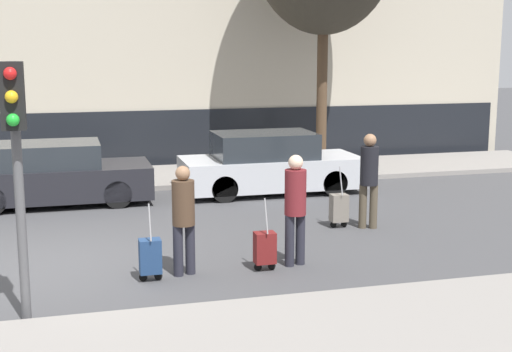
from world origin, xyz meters
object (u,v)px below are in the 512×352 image
parked_car_2 (269,165)px  pedestrian_right (369,175)px  trolley_right (339,208)px  traffic_light (15,139)px  pedestrian_left (183,214)px  trolley_left (150,256)px  trolley_center (265,248)px  parked_car_1 (53,175)px  pedestrian_center (295,203)px

parked_car_2 → pedestrian_right: size_ratio=2.32×
trolley_right → traffic_light: traffic_light is taller
pedestrian_left → trolley_left: 0.80m
parked_car_2 → pedestrian_right: bearing=-76.6°
trolley_center → traffic_light: 4.20m
pedestrian_left → trolley_center: size_ratio=1.47×
parked_car_2 → pedestrian_left: 6.33m
parked_car_1 → pedestrian_left: 5.96m
pedestrian_center → traffic_light: (-4.01, -1.44, 1.32)m
pedestrian_center → pedestrian_right: 2.78m
parked_car_2 → trolley_right: (0.37, -3.52, -0.29)m
parked_car_1 → trolley_center: parked_car_1 is taller
trolley_center → pedestrian_right: bearing=37.3°
pedestrian_left → traffic_light: bearing=-162.9°
parked_car_1 → pedestrian_right: pedestrian_right is taller
trolley_center → traffic_light: bearing=-159.4°
pedestrian_left → traffic_light: size_ratio=0.52×
pedestrian_left → parked_car_2: bearing=46.7°
trolley_center → trolley_right: trolley_right is taller
parked_car_1 → pedestrian_left: (1.94, -5.62, 0.31)m
parked_car_1 → traffic_light: 7.25m
trolley_left → pedestrian_left: bearing=15.4°
traffic_light → trolley_left: bearing=36.8°
trolley_right → trolley_center: bearing=-133.8°
parked_car_2 → pedestrian_right: pedestrian_right is taller
trolley_center → pedestrian_right: size_ratio=0.63×
trolley_center → trolley_right: size_ratio=0.97×
pedestrian_left → traffic_light: (-2.24, -1.42, 1.38)m
parked_car_2 → pedestrian_center: size_ratio=2.37×
pedestrian_center → traffic_light: traffic_light is taller
trolley_right → trolley_left: bearing=-150.2°
pedestrian_right → trolley_right: bearing=-179.9°
parked_car_1 → parked_car_2: 4.90m
trolley_center → traffic_light: (-3.47, -1.31, 1.97)m
pedestrian_right → pedestrian_left: bearing=-133.3°
pedestrian_left → trolley_left: size_ratio=1.43×
pedestrian_right → traffic_light: traffic_light is taller
parked_car_1 → trolley_left: bearing=-76.2°
pedestrian_right → trolley_left: bearing=-134.5°
trolley_center → trolley_right: 3.02m
parked_car_1 → trolley_right: 6.37m
trolley_right → pedestrian_right: bearing=-20.8°
parked_car_2 → parked_car_1: bearing=179.6°
parked_car_2 → pedestrian_left: pedestrian_left is taller
trolley_left → traffic_light: traffic_light is taller
pedestrian_center → traffic_light: bearing=-174.4°
pedestrian_right → trolley_right: 0.86m
pedestrian_left → pedestrian_center: bearing=-14.7°
trolley_left → traffic_light: size_ratio=0.36×
parked_car_1 → parked_car_2: (4.90, -0.04, 0.03)m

